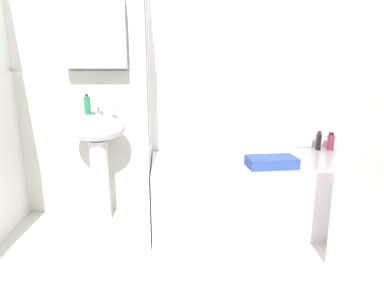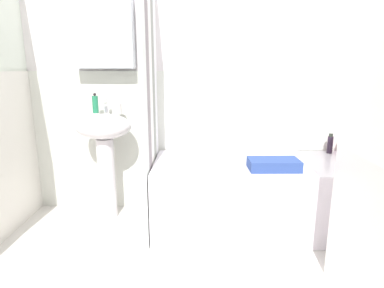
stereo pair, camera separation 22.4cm
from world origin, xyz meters
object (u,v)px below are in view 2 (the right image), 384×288
at_px(sink, 105,143).
at_px(bathtub, 261,195).
at_px(towel_folded, 274,164).
at_px(soap_dispenser, 95,104).
at_px(toothbrush_cup, 117,108).
at_px(body_wash_bottle, 343,145).
at_px(lotion_bottle, 330,144).

bearing_deg(sink, bathtub, -7.47).
bearing_deg(towel_folded, bathtub, 102.28).
distance_m(soap_dispenser, toothbrush_cup, 0.18).
bearing_deg(soap_dispenser, bathtub, -9.84).
distance_m(sink, toothbrush_cup, 0.30).
bearing_deg(bathtub, body_wash_bottle, 20.19).
relative_size(toothbrush_cup, bathtub, 0.05).
distance_m(toothbrush_cup, bathtub, 1.33).
bearing_deg(lotion_bottle, body_wash_bottle, -3.62).
xyz_separation_m(body_wash_bottle, towel_folded, (-0.68, -0.45, -0.03)).
bearing_deg(towel_folded, lotion_bottle, 38.50).
xyz_separation_m(bathtub, towel_folded, (0.04, -0.18, 0.30)).
relative_size(soap_dispenser, body_wash_bottle, 1.05).
xyz_separation_m(soap_dispenser, towel_folded, (1.35, -0.41, -0.38)).
distance_m(soap_dispenser, body_wash_bottle, 2.06).
distance_m(soap_dispenser, bathtub, 1.50).
height_order(sink, soap_dispenser, soap_dispenser).
height_order(bathtub, body_wash_bottle, body_wash_bottle).
relative_size(soap_dispenser, bathtub, 0.10).
bearing_deg(body_wash_bottle, bathtub, -159.81).
xyz_separation_m(sink, towel_folded, (1.28, -0.35, -0.07)).
distance_m(soap_dispenser, towel_folded, 1.46).
relative_size(soap_dispenser, lotion_bottle, 0.97).
distance_m(body_wash_bottle, towel_folded, 0.82).
bearing_deg(sink, towel_folded, -15.18).
bearing_deg(toothbrush_cup, lotion_bottle, 1.12).
bearing_deg(toothbrush_cup, bathtub, -11.75).
distance_m(bathtub, lotion_bottle, 0.75).
bearing_deg(toothbrush_cup, sink, -142.94).
xyz_separation_m(sink, soap_dispenser, (-0.07, 0.07, 0.30)).
xyz_separation_m(sink, body_wash_bottle, (1.96, 0.10, -0.04)).
relative_size(body_wash_bottle, towel_folded, 0.44).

